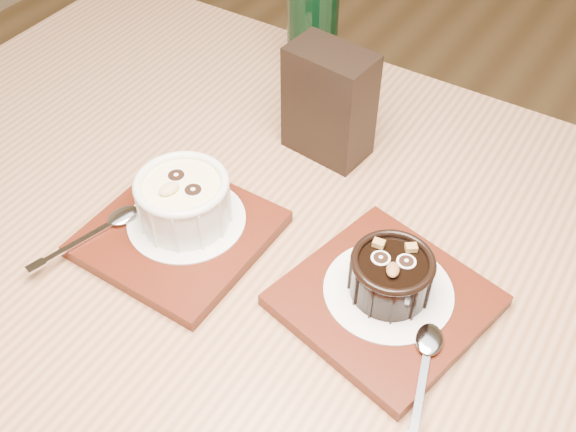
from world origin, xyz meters
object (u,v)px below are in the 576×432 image
Objects in this scene: ramekin_dark at (391,274)px; tray_left at (179,234)px; tray_right at (385,301)px; condiment_stand at (329,103)px; table at (290,314)px; ramekin_white at (183,199)px; green_bottle at (313,15)px.

tray_left is at bearing 168.78° from ramekin_dark.
tray_right is 1.29× the size of condiment_stand.
condiment_stand is at bearing 112.16° from ramekin_dark.
ramekin_dark is (-0.00, 0.01, 0.03)m from tray_right.
ramekin_white is (-0.12, -0.02, 0.14)m from table.
tray_right is (0.23, 0.03, -0.04)m from ramekin_white.
condiment_stand is (-0.07, 0.18, 0.16)m from table.
condiment_stand is (-0.17, 0.17, 0.03)m from ramekin_dark.
ramekin_dark is 0.40m from green_bottle.
ramekin_white is at bearing -105.22° from condiment_stand.
table is 6.79× the size of tray_left.
ramekin_dark is (0.11, 0.01, 0.13)m from table.
tray_right is at bearing 10.72° from tray_left.
ramekin_dark is 0.32× the size of green_bottle.
condiment_stand is (-0.18, 0.18, 0.06)m from tray_right.
table is at bearing 24.52° from ramekin_white.
green_bottle is at bearing 111.72° from ramekin_white.
ramekin_dark is at bearing 96.55° from tray_right.
tray_left is 0.35m from green_bottle.
tray_right is at bearing -45.22° from condiment_stand.
ramekin_white is 0.72× the size of condiment_stand.
table is 8.73× the size of condiment_stand.
green_bottle is (-0.27, 0.29, 0.06)m from ramekin_dark.
ramekin_dark reaches higher than tray_right.
green_bottle is (-0.04, 0.32, 0.05)m from ramekin_white.
table is 0.15m from tray_right.
tray_left reaches higher than table.
condiment_stand is 0.16m from green_bottle.
green_bottle is at bearing 109.82° from ramekin_dark.
ramekin_white is 0.21m from condiment_stand.
table is at bearing -61.34° from green_bottle.
table is 0.39m from green_bottle.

